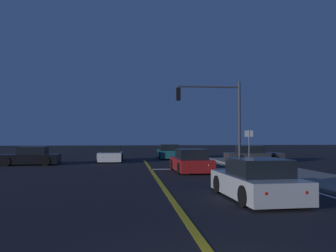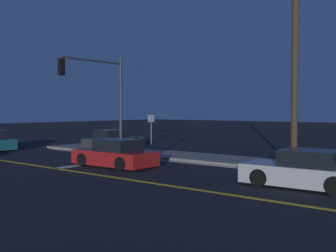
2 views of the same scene
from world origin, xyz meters
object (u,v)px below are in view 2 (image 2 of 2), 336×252
car_lead_oncoming_charcoal (113,140)px  traffic_signal_near_right (101,88)px  car_side_waiting_red (115,155)px  street_sign_corner (151,128)px  utility_pole_right (295,64)px  car_mid_block_silver (305,171)px

car_lead_oncoming_charcoal → traffic_signal_near_right: (-3.68, -2.83, 3.47)m
car_side_waiting_red → street_sign_corner: bearing=15.0°
car_lead_oncoming_charcoal → utility_pole_right: utility_pole_right is taller
traffic_signal_near_right → car_side_waiting_red: bearing=56.5°
car_side_waiting_red → street_sign_corner: street_sign_corner is taller
car_lead_oncoming_charcoal → utility_pole_right: bearing=-2.9°
car_side_waiting_red → utility_pole_right: bearing=-52.9°
car_mid_block_silver → car_lead_oncoming_charcoal: same height
traffic_signal_near_right → street_sign_corner: traffic_signal_near_right is taller
street_sign_corner → traffic_signal_near_right: bearing=115.8°
car_mid_block_silver → car_lead_oncoming_charcoal: 16.93m
utility_pole_right → street_sign_corner: 8.71m
car_lead_oncoming_charcoal → street_sign_corner: 6.19m
car_side_waiting_red → street_sign_corner: (3.97, 1.16, 1.10)m
traffic_signal_near_right → car_mid_block_silver: bearing=80.9°
street_sign_corner → utility_pole_right: bearing=-80.0°
car_lead_oncoming_charcoal → street_sign_corner: bearing=-21.5°
traffic_signal_near_right → utility_pole_right: 11.13m
car_mid_block_silver → street_sign_corner: 10.90m
utility_pole_right → street_sign_corner: (-1.40, 7.94, -3.29)m
car_lead_oncoming_charcoal → traffic_signal_near_right: 5.80m
utility_pole_right → street_sign_corner: bearing=100.0°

